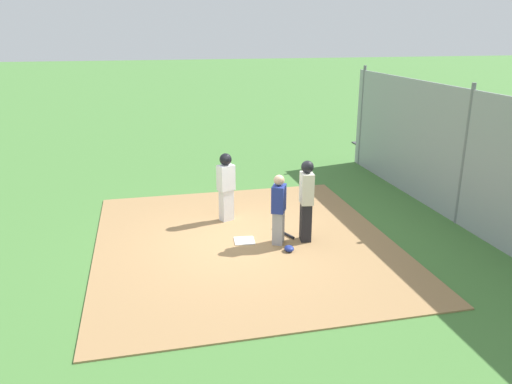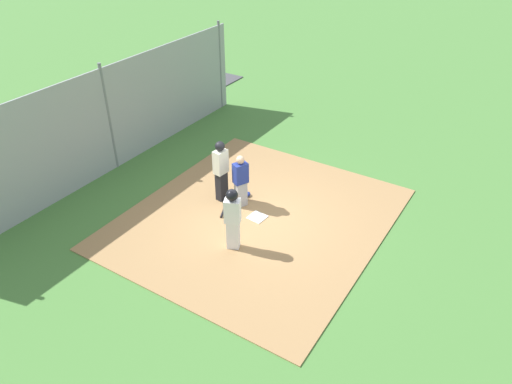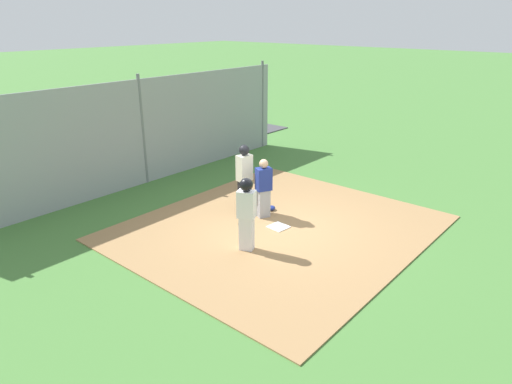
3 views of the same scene
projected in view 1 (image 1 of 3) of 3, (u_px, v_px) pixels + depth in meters
ground_plane at (244, 242)px, 11.04m from camera, size 140.00×140.00×0.00m
dirt_infield at (244, 242)px, 11.03m from camera, size 7.20×6.40×0.03m
home_plate at (244, 241)px, 11.03m from camera, size 0.48×0.48×0.02m
catcher at (279, 209)px, 10.68m from camera, size 0.46×0.40×1.55m
umpire at (306, 199)px, 10.79m from camera, size 0.41×0.31×1.81m
runner at (226, 182)px, 11.96m from camera, size 0.39×0.45×1.68m
baseball_bat at (283, 233)px, 11.41m from camera, size 0.72×0.34×0.06m
catcher_mask at (289, 249)px, 10.51m from camera, size 0.24×0.20×0.12m
backstop_fence at (464, 159)px, 11.66m from camera, size 12.00×0.10×3.35m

